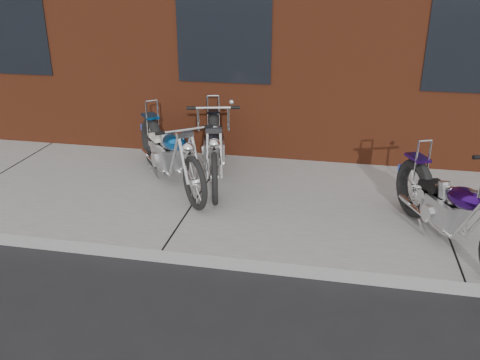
# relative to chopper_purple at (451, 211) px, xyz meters

# --- Properties ---
(ground) EXTENTS (120.00, 120.00, 0.00)m
(ground) POSITION_rel_chopper_purple_xyz_m (-2.93, -0.71, -0.55)
(ground) COLOR black
(ground) RESTS_ON ground
(sidewalk) EXTENTS (22.00, 3.00, 0.15)m
(sidewalk) POSITION_rel_chopper_purple_xyz_m (-2.93, 0.79, -0.47)
(sidewalk) COLOR gray
(sidewalk) RESTS_ON ground
(chopper_purple) EXTENTS (0.98, 2.07, 1.24)m
(chopper_purple) POSITION_rel_chopper_purple_xyz_m (0.00, 0.00, 0.00)
(chopper_purple) COLOR black
(chopper_purple) RESTS_ON sidewalk
(chopper_blue) EXTENTS (1.53, 1.89, 1.01)m
(chopper_blue) POSITION_rel_chopper_purple_xyz_m (-3.40, 1.02, 0.02)
(chopper_blue) COLOR black
(chopper_blue) RESTS_ON sidewalk
(chopper_third) EXTENTS (0.77, 2.27, 1.18)m
(chopper_third) POSITION_rel_chopper_purple_xyz_m (-2.87, 1.37, 0.02)
(chopper_third) COLOR black
(chopper_third) RESTS_ON sidewalk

